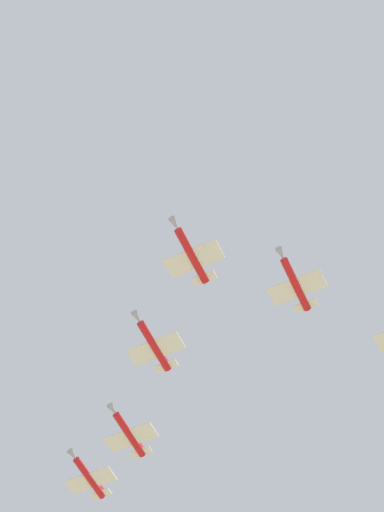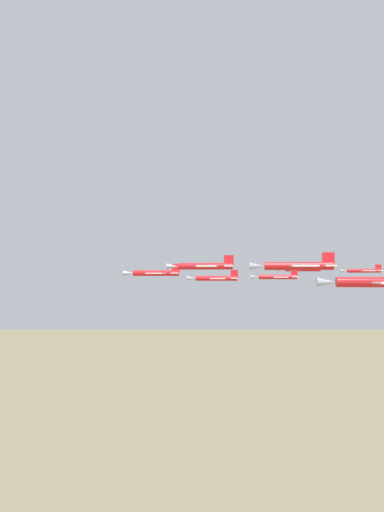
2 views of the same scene
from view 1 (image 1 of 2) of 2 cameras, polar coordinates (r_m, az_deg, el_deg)
jet_lead at (r=149.08m, az=-0.05°, el=0.09°), size 9.79×13.45×2.81m
jet_port_inner at (r=154.48m, az=6.39°, el=-1.69°), size 9.79×13.45×2.81m
jet_starboard_inner at (r=157.89m, az=-2.39°, el=-5.51°), size 9.79×13.45×2.81m
jet_starboard_outer at (r=171.43m, az=-3.93°, el=-10.89°), size 9.79×13.45×2.81m
jet_port_trail at (r=182.97m, az=-6.40°, el=-13.41°), size 9.79×13.45×2.81m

